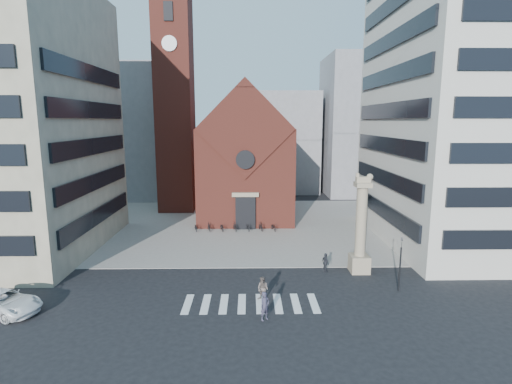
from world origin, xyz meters
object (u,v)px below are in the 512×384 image
at_px(traffic_light, 400,263).
at_px(pedestrian_1, 263,289).
at_px(scooter_0, 196,227).
at_px(white_car, 2,302).
at_px(pedestrian_0, 265,306).
at_px(pedestrian_2, 325,263).
at_px(lion_column, 361,233).

height_order(traffic_light, pedestrian_1, traffic_light).
bearing_deg(scooter_0, white_car, -132.52).
bearing_deg(pedestrian_0, white_car, 139.51).
relative_size(white_car, scooter_0, 3.32).
distance_m(pedestrian_1, pedestrian_2, 7.87).
bearing_deg(lion_column, pedestrian_2, 180.00).
distance_m(pedestrian_2, scooter_0, 18.50).
xyz_separation_m(lion_column, scooter_0, (-15.90, 13.21, -2.97)).
height_order(white_car, pedestrian_0, pedestrian_0).
xyz_separation_m(traffic_light, pedestrian_0, (-10.54, -4.37, -1.32)).
relative_size(lion_column, white_car, 1.57).
bearing_deg(pedestrian_2, lion_column, -111.60).
relative_size(traffic_light, pedestrian_2, 2.53).
bearing_deg(scooter_0, lion_column, -54.73).
distance_m(pedestrian_1, scooter_0, 20.09).
xyz_separation_m(lion_column, pedestrian_0, (-8.55, -8.37, -2.49)).
relative_size(pedestrian_2, scooter_0, 1.02).
height_order(lion_column, scooter_0, lion_column).
height_order(traffic_light, pedestrian_0, traffic_light).
relative_size(traffic_light, pedestrian_0, 2.21).
xyz_separation_m(pedestrian_1, pedestrian_2, (5.63, 5.50, -0.05)).
distance_m(white_car, pedestrian_1, 17.95).
bearing_deg(pedestrian_0, traffic_light, -13.83).
height_order(traffic_light, pedestrian_2, traffic_light).
bearing_deg(pedestrian_1, lion_column, 64.58).
distance_m(pedestrian_0, scooter_0, 22.80).
bearing_deg(pedestrian_1, pedestrian_0, -57.40).
relative_size(white_car, pedestrian_0, 2.84).
height_order(lion_column, pedestrian_0, lion_column).
bearing_deg(scooter_0, pedestrian_1, -83.64).
distance_m(traffic_light, scooter_0, 24.89).
bearing_deg(pedestrian_0, pedestrian_1, 54.31).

